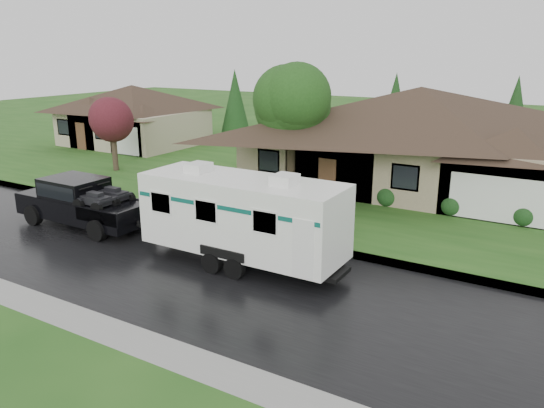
% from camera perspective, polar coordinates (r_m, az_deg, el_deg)
% --- Properties ---
extents(ground, '(140.00, 140.00, 0.00)m').
position_cam_1_polar(ground, '(20.32, -1.78, -6.06)').
color(ground, '#235119').
rests_on(ground, ground).
extents(road, '(140.00, 8.00, 0.01)m').
position_cam_1_polar(road, '(18.80, -5.09, -8.02)').
color(road, black).
rests_on(road, ground).
extents(curb, '(140.00, 0.50, 0.15)m').
position_cam_1_polar(curb, '(22.09, 1.35, -3.97)').
color(curb, gray).
rests_on(curb, ground).
extents(lawn, '(140.00, 26.00, 0.15)m').
position_cam_1_polar(lawn, '(33.34, 12.19, 2.67)').
color(lawn, '#235119').
rests_on(lawn, ground).
extents(house_main, '(19.44, 10.80, 6.90)m').
position_cam_1_polar(house_main, '(30.96, 15.92, 8.01)').
color(house_main, gray).
rests_on(house_main, lawn).
extents(house_far, '(10.80, 8.64, 5.80)m').
position_cam_1_polar(house_far, '(45.22, -14.63, 9.76)').
color(house_far, tan).
rests_on(house_far, lawn).
extents(tree_left_green, '(4.22, 4.22, 6.98)m').
position_cam_1_polar(tree_left_green, '(28.17, 2.11, 10.73)').
color(tree_left_green, '#382B1E').
rests_on(tree_left_green, lawn).
extents(tree_red, '(2.78, 2.78, 4.60)m').
position_cam_1_polar(tree_red, '(35.56, -16.82, 8.53)').
color(tree_red, '#382B1E').
rests_on(tree_red, lawn).
extents(shrub_row, '(13.60, 1.00, 1.00)m').
position_cam_1_polar(shrub_row, '(27.34, 12.34, 0.92)').
color(shrub_row, '#143814').
rests_on(shrub_row, lawn).
extents(pickup_truck, '(6.57, 2.50, 2.19)m').
position_cam_1_polar(pickup_truck, '(25.40, -19.92, 0.35)').
color(pickup_truck, black).
rests_on(pickup_truck, ground).
extents(travel_trailer, '(8.10, 2.85, 3.63)m').
position_cam_1_polar(travel_trailer, '(19.38, -3.18, -1.14)').
color(travel_trailer, white).
rests_on(travel_trailer, ground).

